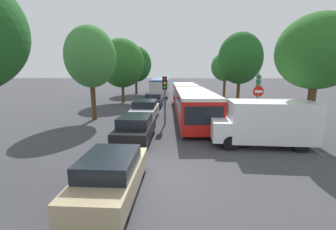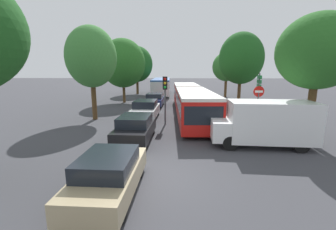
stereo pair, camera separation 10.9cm
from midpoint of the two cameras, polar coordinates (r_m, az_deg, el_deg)
ground_plane at (r=8.45m, az=-2.38°, el=-15.69°), size 200.00×200.00×0.00m
articulated_bus at (r=19.81m, az=5.75°, el=4.12°), size 2.88×15.94×2.36m
city_bus_rear at (r=35.93m, az=-1.57°, el=7.53°), size 2.81×11.58×2.48m
queued_car_tan at (r=7.34m, az=-14.31°, el=-14.45°), size 1.78×3.96×1.36m
queued_car_black at (r=12.38m, az=-8.01°, el=-3.32°), size 1.88×4.18×1.44m
queued_car_white at (r=17.98m, az=-5.49°, el=1.44°), size 1.95×4.35×1.49m
queued_car_navy at (r=24.03m, az=-3.22°, el=3.89°), size 1.86×4.13×1.42m
white_van at (r=12.40m, az=23.77°, el=-1.72°), size 5.11×2.26×2.31m
traffic_light at (r=15.74m, az=-0.55°, el=6.48°), size 0.32×0.36×3.40m
no_entry_sign at (r=15.84m, az=22.09°, el=3.41°), size 0.70×0.08×2.82m
direction_sign_post at (r=18.92m, az=22.21°, el=6.68°), size 0.25×1.39×3.60m
tree_left_mid at (r=18.33m, az=-18.81°, el=13.39°), size 3.77×3.77×7.09m
tree_left_far at (r=27.33m, az=-11.41°, el=12.46°), size 5.18×5.18×7.42m
tree_left_distant at (r=36.93m, az=-7.82°, el=12.67°), size 4.99×4.99×7.55m
tree_right_near at (r=13.99m, az=33.77°, el=12.78°), size 4.02×4.02×6.65m
tree_right_mid at (r=23.59m, az=18.21°, el=13.48°), size 4.27×4.27×7.43m
tree_right_far at (r=33.53m, az=14.83°, el=11.59°), size 3.96×3.96×6.32m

